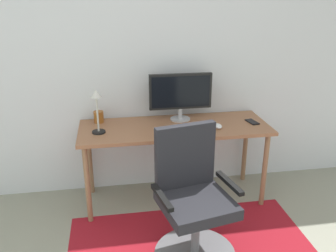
# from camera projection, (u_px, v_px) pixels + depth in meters

# --- Properties ---
(wall_back) EXTENTS (6.00, 0.10, 2.60)m
(wall_back) POSITION_uv_depth(u_px,v_px,m) (119.00, 53.00, 3.18)
(wall_back) COLOR silver
(wall_back) RESTS_ON ground
(area_rug) EXTENTS (1.83, 1.06, 0.01)m
(area_rug) POSITION_uv_depth(u_px,v_px,m) (192.00, 248.00, 2.71)
(area_rug) COLOR maroon
(area_rug) RESTS_ON ground
(desk) EXTENTS (1.63, 0.59, 0.72)m
(desk) POSITION_uv_depth(u_px,v_px,m) (175.00, 134.00, 3.14)
(desk) COLOR #905D3E
(desk) RESTS_ON ground
(monitor) EXTENTS (0.56, 0.18, 0.42)m
(monitor) POSITION_uv_depth(u_px,v_px,m) (181.00, 93.00, 3.18)
(monitor) COLOR #B2B2B7
(monitor) RESTS_ON desk
(keyboard) EXTENTS (0.43, 0.13, 0.02)m
(keyboard) POSITION_uv_depth(u_px,v_px,m) (184.00, 131.00, 2.98)
(keyboard) COLOR black
(keyboard) RESTS_ON desk
(computer_mouse) EXTENTS (0.06, 0.10, 0.03)m
(computer_mouse) POSITION_uv_depth(u_px,v_px,m) (218.00, 126.00, 3.06)
(computer_mouse) COLOR white
(computer_mouse) RESTS_ON desk
(coffee_cup) EXTENTS (0.09, 0.09, 0.10)m
(coffee_cup) POSITION_uv_depth(u_px,v_px,m) (99.00, 117.00, 3.18)
(coffee_cup) COLOR brown
(coffee_cup) RESTS_ON desk
(cell_phone) EXTENTS (0.09, 0.15, 0.01)m
(cell_phone) POSITION_uv_depth(u_px,v_px,m) (252.00, 122.00, 3.20)
(cell_phone) COLOR black
(cell_phone) RESTS_ON desk
(desk_lamp) EXTENTS (0.11, 0.11, 0.36)m
(desk_lamp) POSITION_uv_depth(u_px,v_px,m) (97.00, 105.00, 2.88)
(desk_lamp) COLOR black
(desk_lamp) RESTS_ON desk
(office_chair) EXTENTS (0.60, 0.58, 0.96)m
(office_chair) POSITION_uv_depth(u_px,v_px,m) (193.00, 211.00, 2.53)
(office_chair) COLOR slate
(office_chair) RESTS_ON ground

